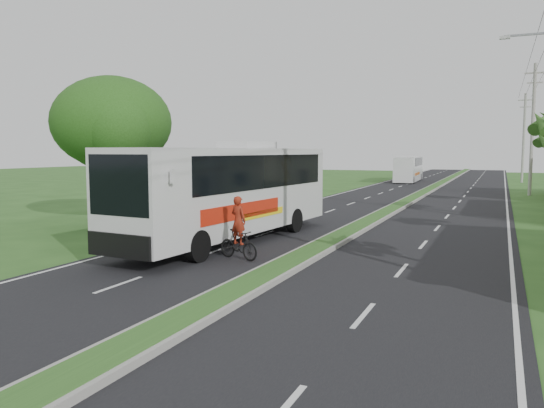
% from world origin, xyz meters
% --- Properties ---
extents(ground, '(180.00, 180.00, 0.00)m').
position_xyz_m(ground, '(0.00, 0.00, 0.00)').
color(ground, '#2B531E').
rests_on(ground, ground).
extents(road_asphalt, '(14.00, 160.00, 0.02)m').
position_xyz_m(road_asphalt, '(0.00, 20.00, 0.01)').
color(road_asphalt, black).
rests_on(road_asphalt, ground).
extents(median_strip, '(1.20, 160.00, 0.18)m').
position_xyz_m(median_strip, '(0.00, 20.00, 0.10)').
color(median_strip, gray).
rests_on(median_strip, ground).
extents(lane_edge_left, '(0.12, 160.00, 0.01)m').
position_xyz_m(lane_edge_left, '(-6.70, 20.00, 0.00)').
color(lane_edge_left, silver).
rests_on(lane_edge_left, ground).
extents(lane_edge_right, '(0.12, 160.00, 0.01)m').
position_xyz_m(lane_edge_right, '(6.70, 20.00, 0.00)').
color(lane_edge_right, silver).
rests_on(lane_edge_right, ground).
extents(shade_tree, '(6.30, 6.00, 7.54)m').
position_xyz_m(shade_tree, '(-12.11, 10.02, 5.03)').
color(shade_tree, '#473321').
rests_on(shade_tree, ground).
extents(utility_pole_c, '(1.60, 0.28, 11.00)m').
position_xyz_m(utility_pole_c, '(8.50, 38.00, 5.67)').
color(utility_pole_c, gray).
rests_on(utility_pole_c, ground).
extents(utility_pole_d, '(1.60, 0.28, 10.50)m').
position_xyz_m(utility_pole_d, '(8.50, 58.00, 5.42)').
color(utility_pole_d, gray).
rests_on(utility_pole_d, ground).
extents(coach_bus_main, '(3.75, 13.10, 4.18)m').
position_xyz_m(coach_bus_main, '(-3.94, 7.77, 2.30)').
color(coach_bus_main, silver).
rests_on(coach_bus_main, ground).
extents(coach_bus_far, '(2.65, 10.51, 3.04)m').
position_xyz_m(coach_bus_far, '(-4.17, 54.47, 1.72)').
color(coach_bus_far, silver).
rests_on(coach_bus_far, ground).
extents(motorcyclist, '(1.80, 0.96, 2.23)m').
position_xyz_m(motorcyclist, '(-2.00, 4.47, 0.80)').
color(motorcyclist, black).
rests_on(motorcyclist, ground).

